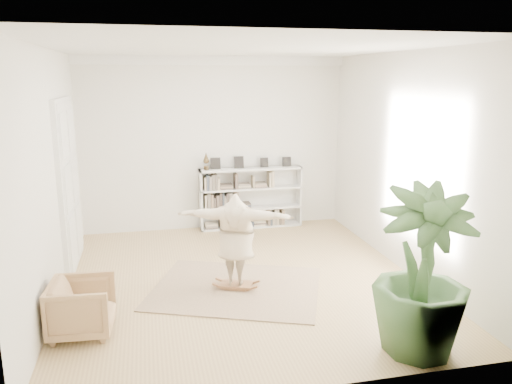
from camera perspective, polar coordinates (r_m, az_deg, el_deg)
floor at (r=8.17m, az=-1.65°, el=-9.95°), size 6.00×6.00×0.00m
room_shell at (r=10.43m, az=-4.94°, el=14.75°), size 6.00×6.00×6.00m
doors at (r=8.96m, az=-20.58°, el=0.68°), size 0.09×1.78×2.92m
bookshelf at (r=10.74m, az=-0.62°, el=-0.73°), size 2.20×0.35×1.64m
armchair at (r=6.81m, az=-19.25°, el=-12.33°), size 0.83×0.81×0.71m
rug at (r=7.83m, az=-2.27°, el=-10.91°), size 3.06×2.78×0.02m
rocker_board at (r=7.81m, az=-2.27°, el=-10.54°), size 0.56×0.45×0.10m
person at (r=7.54m, az=-2.32°, el=-5.18°), size 1.80×1.09×1.42m
houseplant at (r=6.11m, az=18.46°, el=-8.61°), size 1.34×1.34×2.00m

